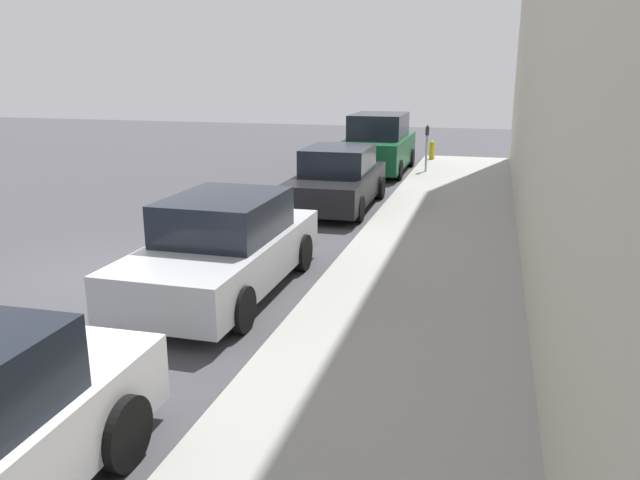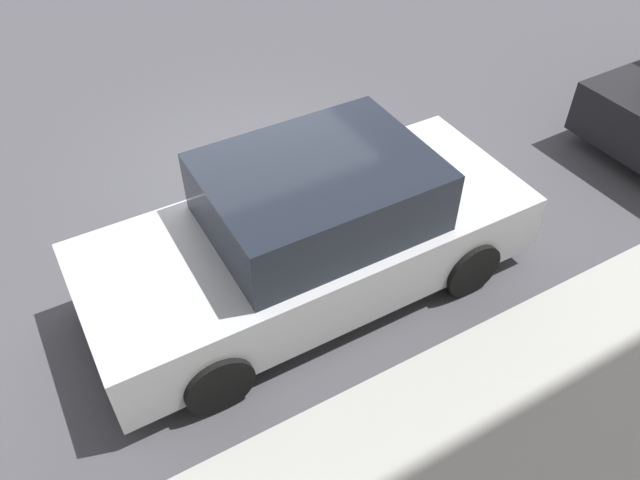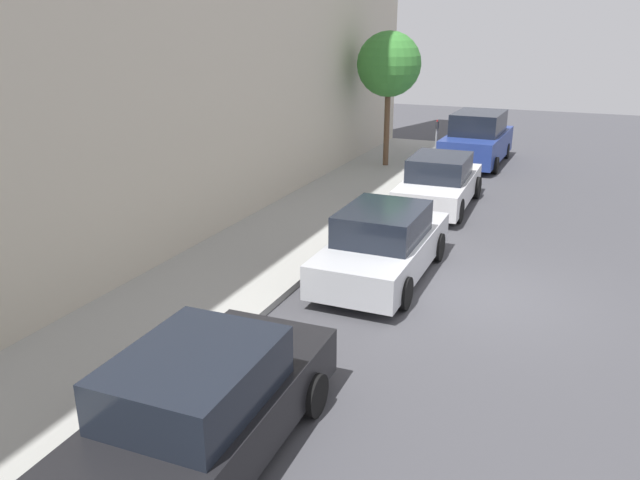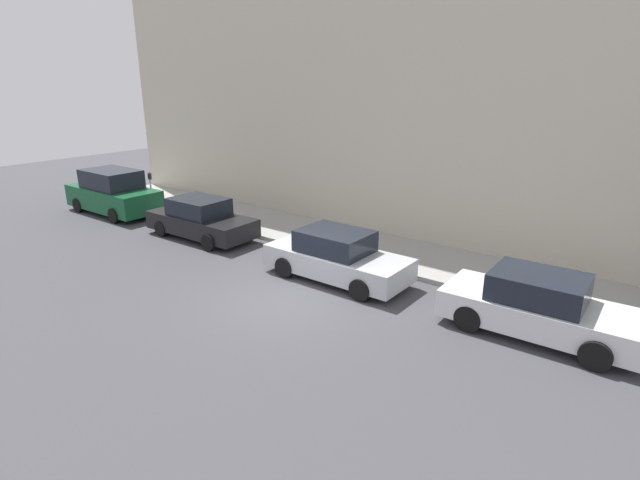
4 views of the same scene
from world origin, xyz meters
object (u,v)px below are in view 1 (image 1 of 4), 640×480
parked_sedan_fourth (337,179)px  fire_hydrant (432,150)px  parked_suv_fifth (379,145)px  parked_sedan_third (224,248)px  parking_meter_far (427,143)px

parked_sedan_fourth → fire_hydrant: parked_sedan_fourth is taller
parked_sedan_fourth → parked_suv_fifth: parked_suv_fifth is taller
fire_hydrant → parked_suv_fifth: bearing=-121.3°
parked_sedan_third → parked_suv_fifth: 12.56m
parked_sedan_third → fire_hydrant: 15.26m
parked_sedan_third → parked_suv_fifth: (0.17, 12.56, 0.21)m
parked_suv_fifth → parking_meter_far: size_ratio=3.16×
parked_sedan_third → fire_hydrant: size_ratio=6.53×
parked_suv_fifth → fire_hydrant: bearing=58.7°
parking_meter_far → fire_hydrant: 3.07m
parked_sedan_third → fire_hydrant: (1.75, 15.16, -0.23)m
parking_meter_far → fire_hydrant: size_ratio=2.21×
parked_sedan_fourth → fire_hydrant: (1.55, 8.59, -0.23)m
parked_suv_fifth → parking_meter_far: bearing=-13.8°
fire_hydrant → parked_sedan_fourth: bearing=-100.2°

